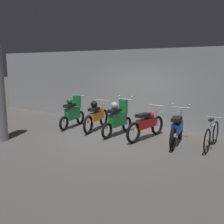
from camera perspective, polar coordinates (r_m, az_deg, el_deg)
ground_plane at (r=8.33m, az=-0.29°, el=-5.78°), size 80.00×80.00×0.00m
back_wall at (r=10.10m, az=6.82°, el=5.44°), size 16.00×0.30×2.92m
motorbike_slot_0 at (r=9.76m, az=-8.73°, el=-0.08°), size 0.56×1.68×1.18m
motorbike_slot_1 at (r=9.26m, az=-3.45°, el=-0.79°), size 0.58×1.94×1.08m
motorbike_slot_2 at (r=8.56m, az=1.30°, el=-1.41°), size 0.59×1.68×1.29m
motorbike_slot_3 at (r=8.21m, az=7.69°, el=-2.58°), size 0.60×1.93×1.03m
motorbike_slot_4 at (r=7.87m, az=14.30°, el=-3.37°), size 0.58×1.94×1.15m
bicycle at (r=7.76m, az=21.26°, el=-4.95°), size 0.50×1.73×0.89m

